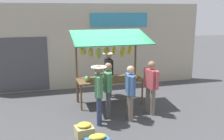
{
  "coord_description": "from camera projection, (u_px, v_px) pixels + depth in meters",
  "views": [
    {
      "loc": [
        2.17,
        8.26,
        3.18
      ],
      "look_at": [
        0.0,
        0.3,
        1.25
      ],
      "focal_mm": 41.88,
      "sensor_mm": 36.0,
      "label": 1
    }
  ],
  "objects": [
    {
      "name": "ground_plane",
      "position": [
        110.0,
        103.0,
        9.04
      ],
      "size": [
        40.0,
        40.0,
        0.0
      ],
      "primitive_type": "plane",
      "color": "#424244"
    },
    {
      "name": "street_backdrop",
      "position": [
        95.0,
        46.0,
        10.7
      ],
      "size": [
        9.0,
        0.3,
        3.4
      ],
      "color": "#B2A893",
      "rests_on": "ground"
    },
    {
      "name": "vendor_with_sunhat",
      "position": [
        109.0,
        71.0,
        9.56
      ],
      "size": [
        0.43,
        0.71,
        1.66
      ],
      "rotation": [
        0.0,
        0.0,
        1.55
      ],
      "color": "#4C4C51",
      "rests_on": "ground"
    },
    {
      "name": "produce_crate_side",
      "position": [
        84.0,
        130.0,
        6.69
      ],
      "size": [
        0.5,
        0.47,
        0.36
      ],
      "color": "tan",
      "rests_on": "ground"
    },
    {
      "name": "shopper_in_striped_shirt",
      "position": [
        99.0,
        90.0,
        7.22
      ],
      "size": [
        0.44,
        0.7,
        1.69
      ],
      "rotation": [
        0.0,
        0.0,
        -1.82
      ],
      "color": "navy",
      "rests_on": "ground"
    },
    {
      "name": "shopper_with_ponytail",
      "position": [
        108.0,
        86.0,
        7.72
      ],
      "size": [
        0.35,
        0.68,
        1.66
      ],
      "rotation": [
        0.0,
        0.0,
        -1.86
      ],
      "color": "#4C4C51",
      "rests_on": "ground"
    },
    {
      "name": "market_stall",
      "position": [
        109.0,
        59.0,
        8.74
      ],
      "size": [
        2.5,
        1.46,
        2.5
      ],
      "color": "brown",
      "rests_on": "ground"
    },
    {
      "name": "shopper_with_shopping_bag",
      "position": [
        151.0,
        84.0,
        7.96
      ],
      "size": [
        0.31,
        0.7,
        1.66
      ],
      "rotation": [
        0.0,
        0.0,
        -1.38
      ],
      "color": "#726656",
      "rests_on": "ground"
    },
    {
      "name": "shopper_in_grey_tee",
      "position": [
        130.0,
        89.0,
        7.52
      ],
      "size": [
        0.3,
        0.69,
        1.62
      ],
      "rotation": [
        0.0,
        0.0,
        -1.73
      ],
      "color": "#726656",
      "rests_on": "ground"
    }
  ]
}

